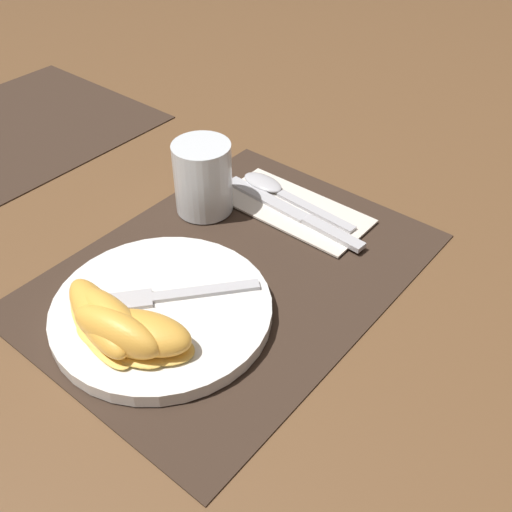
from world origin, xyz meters
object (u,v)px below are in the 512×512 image
Objects in this scene: knife at (295,214)px; fork at (160,297)px; citrus_wedge_1 at (113,322)px; spoon at (276,190)px; citrus_wedge_2 at (118,334)px; citrus_wedge_0 at (99,319)px; juice_glass at (203,182)px; citrus_wedge_3 at (143,335)px; plate at (162,311)px.

knife is 0.23m from fork.
knife is at bearing -1.96° from citrus_wedge_1.
spoon is 0.34m from citrus_wedge_2.
fork is (-0.23, 0.01, 0.01)m from knife.
citrus_wedge_2 is (-0.00, -0.03, 0.00)m from citrus_wedge_0.
citrus_wedge_1 is at bearing 178.04° from knife.
citrus_wedge_3 is at bearing -150.00° from juice_glass.
citrus_wedge_2 is (-0.01, -0.02, 0.00)m from citrus_wedge_1.
plate is 1.73× the size of citrus_wedge_0.
citrus_wedge_1 is 1.01× the size of citrus_wedge_3.
citrus_wedge_0 is 1.22× the size of citrus_wedge_2.
plate is 2.02× the size of citrus_wedge_3.
citrus_wedge_2 is 0.95× the size of citrus_wedge_3.
fork is 0.07m from citrus_wedge_0.
spoon is at bearing 63.25° from knife.
juice_glass is 0.85× the size of citrus_wedge_2.
juice_glass reaches higher than citrus_wedge_0.
citrus_wedge_3 is (0.01, -0.05, 0.00)m from citrus_wedge_0.
spoon is (0.27, 0.05, -0.00)m from plate.
citrus_wedge_1 is at bearing -73.38° from citrus_wedge_0.
knife is 2.01× the size of citrus_wedge_2.
citrus_wedge_2 is at bearing -178.72° from knife.
citrus_wedge_0 is at bearing 174.88° from knife.
juice_glass reaches higher than fork.
citrus_wedge_3 reaches higher than spoon.
citrus_wedge_2 is at bearing -116.23° from citrus_wedge_1.
plate is 2.49× the size of juice_glass.
citrus_wedge_3 is (0.02, -0.02, -0.00)m from citrus_wedge_2.
citrus_wedge_1 is (-0.30, 0.01, 0.03)m from knife.
citrus_wedge_1 is at bearing -172.52° from spoon.
citrus_wedge_1 is 1.06× the size of citrus_wedge_2.
citrus_wedge_1 reaches higher than fork.
plate is 0.07m from citrus_wedge_0.
spoon is at bearing 13.70° from citrus_wedge_3.
plate is 0.02m from fork.
citrus_wedge_1 reaches higher than citrus_wedge_3.
knife is 0.30m from citrus_wedge_1.
knife is at bearing -60.79° from juice_glass.
juice_glass reaches higher than citrus_wedge_1.
citrus_wedge_1 reaches higher than citrus_wedge_0.
citrus_wedge_3 is (-0.32, -0.08, 0.02)m from spoon.
citrus_wedge_0 is (-0.07, 0.01, 0.01)m from fork.
citrus_wedge_3 is at bearing -166.30° from spoon.
plate reaches higher than spoon.
spoon is at bearing 4.45° from citrus_wedge_0.
spoon is 0.33m from citrus_wedge_1.
citrus_wedge_2 is (-0.31, -0.01, 0.03)m from knife.
fork is at bearing 176.70° from knife.
plate is 1.26× the size of spoon.
citrus_wedge_1 is (-0.33, -0.04, 0.03)m from spoon.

